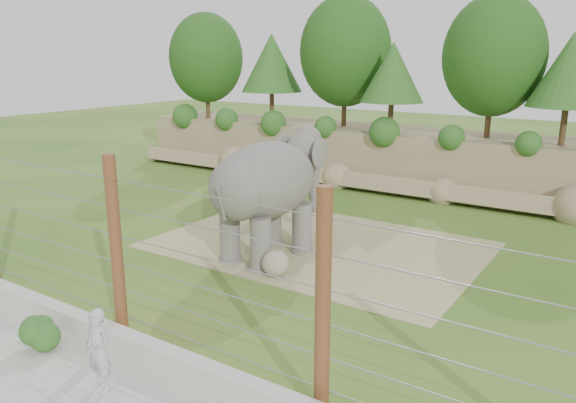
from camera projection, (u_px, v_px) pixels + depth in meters
The scene contains 11 objects.
ground at pixel (249, 271), 15.87m from camera, with size 90.00×90.00×0.00m, color #2B6219.
back_embankment at pixel (433, 100), 24.75m from camera, with size 30.00×5.52×8.77m.
dirt_patch at pixel (318, 245), 18.01m from camera, with size 10.00×7.00×0.02m, color tan.
drain_grate at pixel (265, 270), 15.86m from camera, with size 1.00×0.60×0.03m, color #262628.
elephant at pixel (266, 198), 16.54m from camera, with size 1.94×4.53×3.67m, color #605C56, non-canonical shape.
stone_ball at pixel (275, 263), 15.40m from camera, with size 0.75×0.75×0.75m, color gray.
retaining_wall at pixel (104, 334), 11.78m from camera, with size 26.00×0.35×0.50m, color #A09F96.
walkway at pixel (15, 390), 10.23m from camera, with size 26.00×4.00×0.01m, color #A09F96.
barrier_fence at pixel (116, 249), 11.73m from camera, with size 20.26×0.26×4.00m.
walkway_shrub at pixel (40, 332), 11.64m from camera, with size 0.69×0.69×0.69m, color #2C5820.
zookeeper at pixel (99, 351), 10.06m from camera, with size 0.57×0.38×1.57m, color #B4B8BE.
Camera 1 is at (9.14, -11.74, 5.94)m, focal length 35.00 mm.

